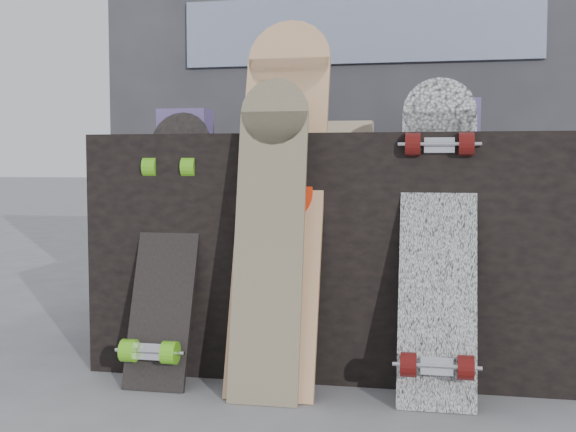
% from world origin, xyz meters
% --- Properties ---
extents(ground, '(60.00, 60.00, 0.00)m').
position_xyz_m(ground, '(0.00, 0.00, 0.00)').
color(ground, slate).
rests_on(ground, ground).
extents(vendor_table, '(1.60, 0.60, 0.80)m').
position_xyz_m(vendor_table, '(0.00, 0.50, 0.40)').
color(vendor_table, black).
rests_on(vendor_table, ground).
extents(booth, '(2.40, 0.22, 2.20)m').
position_xyz_m(booth, '(0.00, 1.35, 1.10)').
color(booth, '#313236').
rests_on(booth, ground).
extents(merch_box_purple, '(0.18, 0.12, 0.10)m').
position_xyz_m(merch_box_purple, '(-0.56, 0.50, 0.85)').
color(merch_box_purple, navy).
rests_on(merch_box_purple, vendor_table).
extents(merch_box_small, '(0.14, 0.14, 0.12)m').
position_xyz_m(merch_box_small, '(0.41, 0.50, 0.86)').
color(merch_box_small, navy).
rests_on(merch_box_small, vendor_table).
extents(merch_box_flat, '(0.22, 0.10, 0.06)m').
position_xyz_m(merch_box_flat, '(0.00, 0.67, 0.83)').
color(merch_box_flat, '#D1B78C').
rests_on(merch_box_flat, vendor_table).
extents(longboard_geisha, '(0.28, 0.39, 1.19)m').
position_xyz_m(longboard_geisha, '(-0.14, 0.21, 0.63)').
color(longboard_geisha, '#CCB089').
rests_on(longboard_geisha, ground).
extents(longboard_celtic, '(0.21, 0.22, 0.97)m').
position_xyz_m(longboard_celtic, '(-0.15, 0.08, 0.51)').
color(longboard_celtic, '#C2B484').
rests_on(longboard_celtic, ground).
extents(longboard_cascadia, '(0.23, 0.37, 0.98)m').
position_xyz_m(longboard_cascadia, '(0.35, 0.16, 0.50)').
color(longboard_cascadia, white).
rests_on(longboard_cascadia, ground).
extents(skateboard_dark, '(0.20, 0.38, 0.88)m').
position_xyz_m(skateboard_dark, '(-0.51, 0.18, 0.45)').
color(skateboard_dark, black).
rests_on(skateboard_dark, ground).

